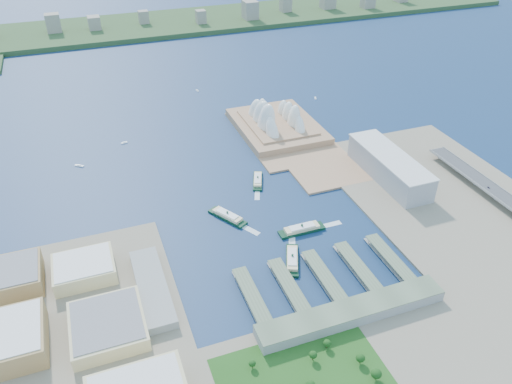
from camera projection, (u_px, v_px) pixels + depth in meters
name	position (u px, v px, depth m)	size (l,w,h in m)	color
ground	(285.00, 242.00, 602.22)	(3000.00, 3000.00, 0.00)	#0F2349
west_land	(74.00, 372.00, 447.32)	(220.00, 390.00, 3.00)	gray
south_land	(378.00, 383.00, 437.63)	(720.00, 180.00, 3.00)	gray
east_land	(474.00, 222.00, 631.69)	(240.00, 500.00, 3.00)	gray
peninsula	(283.00, 134.00, 835.17)	(135.00, 220.00, 3.00)	#A37A59
far_shore	(144.00, 26.00, 1363.08)	(2200.00, 260.00, 12.00)	#2D4926
opera_house	(277.00, 113.00, 833.10)	(134.00, 180.00, 58.00)	white
toaster_building	(389.00, 167.00, 709.51)	(45.00, 155.00, 35.00)	#939398
west_buildings	(69.00, 332.00, 466.28)	(200.00, 280.00, 27.00)	#9F7F4F
ferry_wharves	(323.00, 277.00, 545.19)	(184.00, 90.00, 9.30)	#54634B
terminal_building	(352.00, 312.00, 496.27)	(200.00, 28.00, 12.00)	gray
park	(307.00, 379.00, 430.62)	(150.00, 110.00, 16.00)	#194714
far_skyline	(144.00, 15.00, 1328.88)	(1900.00, 140.00, 55.00)	gray
ferry_a	(227.00, 215.00, 638.71)	(14.37, 56.46, 10.68)	black
ferry_b	(258.00, 179.00, 711.37)	(12.58, 49.44, 9.35)	black
ferry_c	(292.00, 258.00, 569.79)	(14.06, 55.25, 10.45)	black
ferry_d	(302.00, 228.00, 615.78)	(15.04, 59.10, 11.18)	black
boat_a	(79.00, 166.00, 749.45)	(3.52, 14.08, 2.72)	white
boat_b	(124.00, 143.00, 810.32)	(3.44, 9.83, 2.65)	white
boat_c	(315.00, 98.00, 962.28)	(3.06, 10.50, 2.36)	white
boat_e	(197.00, 90.00, 993.78)	(3.08, 9.67, 2.37)	white
car_c	(489.00, 188.00, 673.26)	(1.87, 4.59, 1.33)	slate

